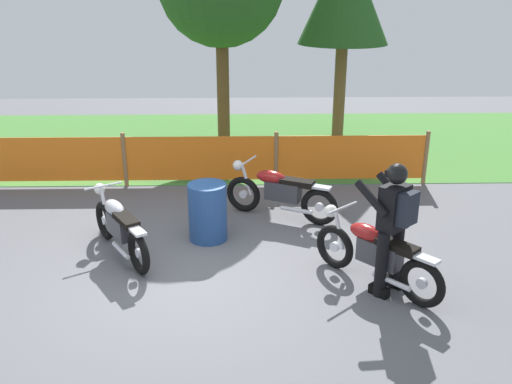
{
  "coord_description": "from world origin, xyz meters",
  "views": [
    {
      "loc": [
        0.81,
        -6.56,
        3.68
      ],
      "look_at": [
        0.98,
        0.74,
        0.9
      ],
      "focal_mm": 39.03,
      "sensor_mm": 36.0,
      "label": 1
    }
  ],
  "objects_px": {
    "motorcycle_trailing": "(375,254)",
    "oil_drum": "(208,212)",
    "motorcycle_lead": "(119,227)",
    "motorcycle_third": "(280,192)",
    "rider_trailing": "(393,222)"
  },
  "relations": [
    {
      "from": "motorcycle_trailing",
      "to": "oil_drum",
      "type": "height_order",
      "value": "motorcycle_trailing"
    },
    {
      "from": "motorcycle_lead",
      "to": "motorcycle_trailing",
      "type": "xyz_separation_m",
      "value": [
        3.42,
        -0.94,
        0.01
      ]
    },
    {
      "from": "motorcycle_lead",
      "to": "motorcycle_third",
      "type": "height_order",
      "value": "motorcycle_third"
    },
    {
      "from": "motorcycle_lead",
      "to": "rider_trailing",
      "type": "distance_m",
      "value": 3.77
    },
    {
      "from": "motorcycle_lead",
      "to": "motorcycle_trailing",
      "type": "relative_size",
      "value": 1.08
    },
    {
      "from": "motorcycle_lead",
      "to": "oil_drum",
      "type": "height_order",
      "value": "motorcycle_lead"
    },
    {
      "from": "motorcycle_trailing",
      "to": "oil_drum",
      "type": "relative_size",
      "value": 1.73
    },
    {
      "from": "motorcycle_third",
      "to": "oil_drum",
      "type": "bearing_deg",
      "value": 60.69
    },
    {
      "from": "motorcycle_lead",
      "to": "rider_trailing",
      "type": "bearing_deg",
      "value": -139.65
    },
    {
      "from": "motorcycle_third",
      "to": "rider_trailing",
      "type": "relative_size",
      "value": 1.07
    },
    {
      "from": "motorcycle_trailing",
      "to": "rider_trailing",
      "type": "relative_size",
      "value": 0.9
    },
    {
      "from": "oil_drum",
      "to": "motorcycle_trailing",
      "type": "bearing_deg",
      "value": -32.85
    },
    {
      "from": "motorcycle_trailing",
      "to": "motorcycle_lead",
      "type": "bearing_deg",
      "value": 33.03
    },
    {
      "from": "motorcycle_third",
      "to": "motorcycle_trailing",
      "type": "bearing_deg",
      "value": 142.23
    },
    {
      "from": "motorcycle_lead",
      "to": "motorcycle_third",
      "type": "xyz_separation_m",
      "value": [
        2.34,
        1.26,
        0.02
      ]
    }
  ]
}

